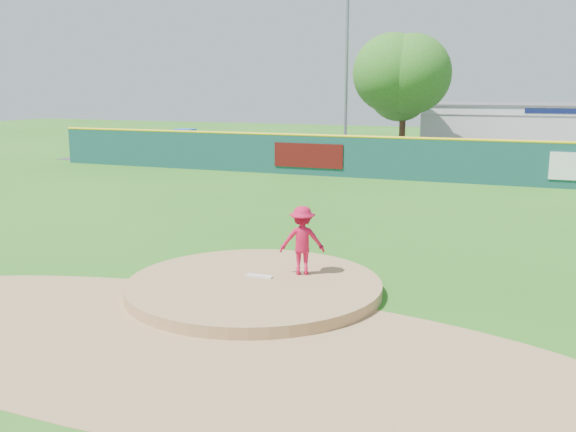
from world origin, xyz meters
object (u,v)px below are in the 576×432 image
at_px(van, 358,148).
at_px(playground_slide, 184,142).
at_px(pitcher, 302,240).
at_px(light_pole_left, 347,59).
at_px(pool_building_grp, 550,130).
at_px(deciduous_tree, 404,83).

relative_size(van, playground_slide, 1.62).
distance_m(pitcher, light_pole_left, 27.45).
distance_m(pitcher, pool_building_grp, 31.56).
xyz_separation_m(pitcher, light_pole_left, (-6.78, 26.12, 5.03)).
bearing_deg(deciduous_tree, pool_building_grp, 41.16).
relative_size(van, pool_building_grp, 0.33).
relative_size(pitcher, light_pole_left, 0.14).
height_order(pool_building_grp, light_pole_left, light_pole_left).
xyz_separation_m(pitcher, deciduous_tree, (-2.78, 24.12, 3.54)).
bearing_deg(van, light_pole_left, 53.01).
height_order(pitcher, pool_building_grp, pool_building_grp).
distance_m(pitcher, playground_slide, 28.26).
relative_size(playground_slide, deciduous_tree, 0.42).
distance_m(van, pool_building_grp, 12.64).
bearing_deg(light_pole_left, pool_building_grp, 22.60).
bearing_deg(light_pole_left, deciduous_tree, -26.57).
height_order(pitcher, deciduous_tree, deciduous_tree).
distance_m(pitcher, deciduous_tree, 24.54).
relative_size(van, deciduous_tree, 0.68).
relative_size(pitcher, deciduous_tree, 0.21).
xyz_separation_m(pitcher, van, (-5.52, 24.52, -0.30)).
bearing_deg(van, deciduous_tree, -83.57).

